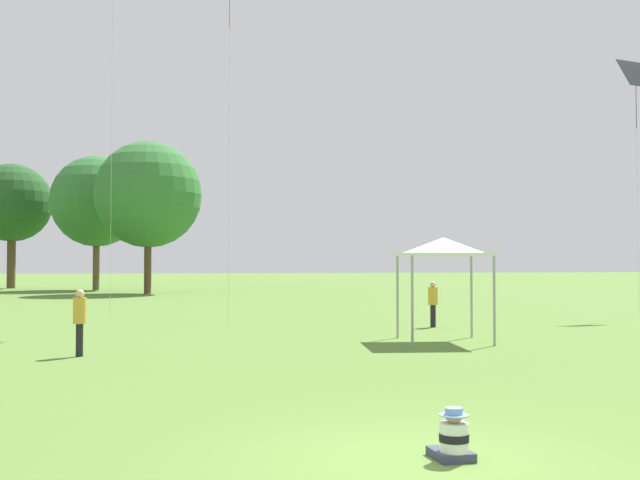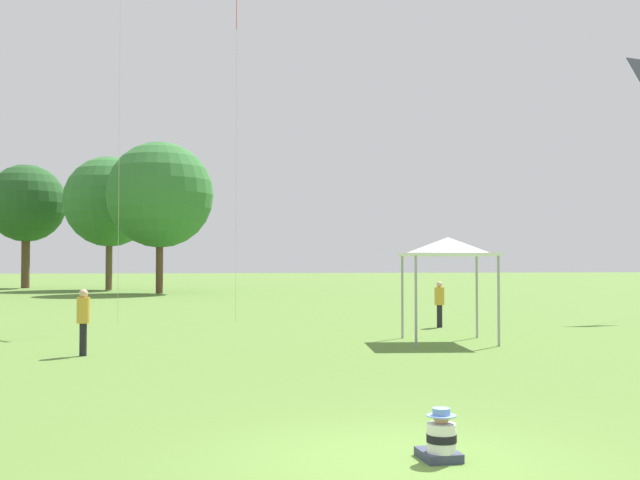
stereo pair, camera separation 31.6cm
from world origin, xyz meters
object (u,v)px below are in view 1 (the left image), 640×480
at_px(person_standing_3, 80,316).
at_px(distant_tree_1, 97,201).
at_px(distant_tree_0, 148,195).
at_px(seated_toddler, 453,438).
at_px(kite_3, 636,78).
at_px(canopy_tent, 443,248).
at_px(person_standing_2, 433,300).
at_px(distant_tree_2, 12,203).

relative_size(person_standing_3, distant_tree_1, 0.15).
bearing_deg(person_standing_3, distant_tree_0, -30.45).
height_order(seated_toddler, kite_3, kite_3).
xyz_separation_m(canopy_tent, kite_3, (11.72, 8.89, 7.47)).
bearing_deg(person_standing_2, distant_tree_1, -20.45).
distance_m(canopy_tent, distant_tree_2, 52.94).
bearing_deg(seated_toddler, person_standing_2, 68.07).
distance_m(person_standing_2, person_standing_3, 12.39).
bearing_deg(distant_tree_0, kite_3, -49.67).
height_order(person_standing_3, distant_tree_1, distant_tree_1).
relative_size(person_standing_2, person_standing_3, 0.99).
bearing_deg(canopy_tent, distant_tree_1, 108.86).
bearing_deg(person_standing_2, distant_tree_2, -14.64).
height_order(kite_3, distant_tree_2, kite_3).
height_order(seated_toddler, distant_tree_2, distant_tree_2).
xyz_separation_m(person_standing_2, distant_tree_0, (-11.16, 29.88, 6.12)).
xyz_separation_m(person_standing_2, kite_3, (10.51, 4.35, 9.17)).
relative_size(seated_toddler, distant_tree_1, 0.06).
relative_size(person_standing_3, kite_3, 0.14).
bearing_deg(person_standing_3, seated_toddler, 176.83).
height_order(distant_tree_1, distant_tree_2, distant_tree_1).
bearing_deg(distant_tree_1, distant_tree_2, 144.06).
xyz_separation_m(canopy_tent, distant_tree_1, (-14.44, 42.26, 4.51)).
bearing_deg(distant_tree_2, distant_tree_0, -47.79).
height_order(distant_tree_0, distant_tree_2, distant_tree_0).
height_order(person_standing_2, person_standing_3, person_standing_3).
height_order(canopy_tent, kite_3, kite_3).
height_order(person_standing_3, kite_3, kite_3).
bearing_deg(distant_tree_1, person_standing_2, -67.49).
distance_m(kite_3, distant_tree_1, 42.50).
height_order(person_standing_3, distant_tree_2, distant_tree_2).
bearing_deg(distant_tree_0, distant_tree_1, 119.71).
bearing_deg(person_standing_3, canopy_tent, -111.08).
xyz_separation_m(seated_toddler, distant_tree_1, (-10.38, 54.21, 6.89)).
relative_size(seated_toddler, distant_tree_0, 0.06).
relative_size(person_standing_2, distant_tree_1, 0.14).
distance_m(distant_tree_0, distant_tree_1, 9.04).
bearing_deg(distant_tree_2, person_standing_3, -75.69).
bearing_deg(seated_toddler, person_standing_3, 113.75).
bearing_deg(person_standing_2, person_standing_3, 77.18).
relative_size(seated_toddler, distant_tree_2, 0.06).
relative_size(seated_toddler, person_standing_3, 0.38).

